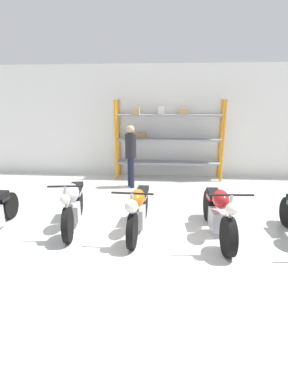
% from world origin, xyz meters
% --- Properties ---
extents(ground_plane, '(30.00, 30.00, 0.00)m').
position_xyz_m(ground_plane, '(0.00, 0.00, 0.00)').
color(ground_plane, silver).
extents(back_wall, '(30.00, 0.08, 3.60)m').
position_xyz_m(back_wall, '(0.00, 4.76, 1.80)').
color(back_wall, white).
rests_on(back_wall, ground_plane).
extents(shelving_rack, '(3.44, 0.63, 2.51)m').
position_xyz_m(shelving_rack, '(0.41, 4.40, 1.36)').
color(shelving_rack, orange).
rests_on(shelving_rack, ground_plane).
extents(motorcycle_silver, '(0.64, 2.02, 1.05)m').
position_xyz_m(motorcycle_silver, '(-1.41, 0.16, 0.49)').
color(motorcycle_silver, black).
rests_on(motorcycle_silver, ground_plane).
extents(motorcycle_orange, '(0.72, 2.05, 1.00)m').
position_xyz_m(motorcycle_orange, '(-0.08, 0.03, 0.47)').
color(motorcycle_orange, black).
rests_on(motorcycle_orange, ground_plane).
extents(motorcycle_red, '(0.72, 2.22, 1.05)m').
position_xyz_m(motorcycle_red, '(1.43, -0.04, 0.47)').
color(motorcycle_red, black).
rests_on(motorcycle_red, ground_plane).
extents(person_browsing, '(0.43, 0.43, 1.81)m').
position_xyz_m(person_browsing, '(-0.62, 3.20, 1.07)').
color(person_browsing, '#1E2338').
rests_on(person_browsing, ground_plane).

